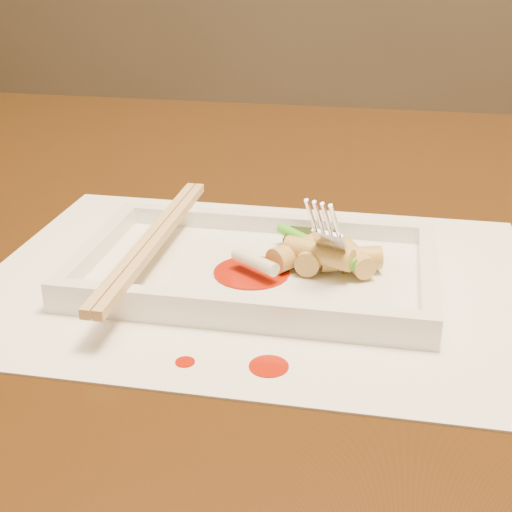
% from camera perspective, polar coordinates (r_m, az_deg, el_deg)
% --- Properties ---
extents(table, '(1.40, 0.90, 0.75)m').
position_cam_1_polar(table, '(0.71, -3.55, -4.02)').
color(table, black).
rests_on(table, ground).
extents(placemat, '(0.40, 0.30, 0.00)m').
position_cam_1_polar(placemat, '(0.53, -0.00, -1.84)').
color(placemat, white).
rests_on(placemat, table).
extents(sauce_splatter_a, '(0.02, 0.02, 0.00)m').
position_cam_1_polar(sauce_splatter_a, '(0.43, 1.03, -8.81)').
color(sauce_splatter_a, '#A61604').
rests_on(sauce_splatter_a, placemat).
extents(sauce_splatter_b, '(0.01, 0.01, 0.00)m').
position_cam_1_polar(sauce_splatter_b, '(0.43, -5.69, -8.43)').
color(sauce_splatter_b, '#A61604').
rests_on(sauce_splatter_b, placemat).
extents(plate_base, '(0.26, 0.16, 0.01)m').
position_cam_1_polar(plate_base, '(0.53, 0.00, -1.38)').
color(plate_base, white).
rests_on(plate_base, placemat).
extents(plate_rim_far, '(0.26, 0.01, 0.01)m').
position_cam_1_polar(plate_rim_far, '(0.59, 1.37, 2.67)').
color(plate_rim_far, white).
rests_on(plate_rim_far, plate_base).
extents(plate_rim_near, '(0.26, 0.01, 0.01)m').
position_cam_1_polar(plate_rim_near, '(0.46, -1.76, -4.12)').
color(plate_rim_near, white).
rests_on(plate_rim_near, plate_base).
extents(plate_rim_left, '(0.01, 0.14, 0.01)m').
position_cam_1_polar(plate_rim_left, '(0.56, -12.60, 0.73)').
color(plate_rim_left, white).
rests_on(plate_rim_left, plate_base).
extents(plate_rim_right, '(0.01, 0.14, 0.01)m').
position_cam_1_polar(plate_rim_right, '(0.52, 13.63, -1.39)').
color(plate_rim_right, white).
rests_on(plate_rim_right, plate_base).
extents(veg_piece, '(0.04, 0.03, 0.01)m').
position_cam_1_polar(veg_piece, '(0.55, 4.34, 1.17)').
color(veg_piece, black).
rests_on(veg_piece, plate_base).
extents(scallion_white, '(0.04, 0.03, 0.01)m').
position_cam_1_polar(scallion_white, '(0.51, -0.08, -0.46)').
color(scallion_white, '#EAEACC').
rests_on(scallion_white, plate_base).
extents(scallion_green, '(0.07, 0.06, 0.01)m').
position_cam_1_polar(scallion_green, '(0.53, 4.84, 0.81)').
color(scallion_green, green).
rests_on(scallion_green, plate_base).
extents(chopstick_a, '(0.01, 0.24, 0.01)m').
position_cam_1_polar(chopstick_a, '(0.54, -8.59, 1.41)').
color(chopstick_a, tan).
rests_on(chopstick_a, plate_rim_near).
extents(chopstick_b, '(0.01, 0.24, 0.01)m').
position_cam_1_polar(chopstick_b, '(0.54, -7.78, 1.35)').
color(chopstick_b, tan).
rests_on(chopstick_b, plate_rim_near).
extents(fork, '(0.09, 0.10, 0.14)m').
position_cam_1_polar(fork, '(0.51, 8.22, 6.78)').
color(fork, silver).
rests_on(fork, plate_base).
extents(sauce_blob_0, '(0.06, 0.06, 0.00)m').
position_cam_1_polar(sauce_blob_0, '(0.52, -0.36, -1.32)').
color(sauce_blob_0, '#A61604').
rests_on(sauce_blob_0, plate_base).
extents(rice_cake_0, '(0.05, 0.05, 0.02)m').
position_cam_1_polar(rice_cake_0, '(0.53, 3.45, 0.32)').
color(rice_cake_0, '#D3BA62').
rests_on(rice_cake_0, plate_base).
extents(rice_cake_1, '(0.05, 0.03, 0.02)m').
position_cam_1_polar(rice_cake_1, '(0.52, 7.58, -0.23)').
color(rice_cake_1, '#D3BA62').
rests_on(rice_cake_1, plate_base).
extents(rice_cake_2, '(0.05, 0.03, 0.02)m').
position_cam_1_polar(rice_cake_2, '(0.51, 5.04, 0.22)').
color(rice_cake_2, '#D3BA62').
rests_on(rice_cake_2, plate_base).
extents(rice_cake_3, '(0.02, 0.05, 0.02)m').
position_cam_1_polar(rice_cake_3, '(0.53, 4.72, 0.29)').
color(rice_cake_3, '#D3BA62').
rests_on(rice_cake_3, plate_base).
extents(rice_cake_4, '(0.04, 0.05, 0.02)m').
position_cam_1_polar(rice_cake_4, '(0.52, 7.77, -0.04)').
color(rice_cake_4, '#D3BA62').
rests_on(rice_cake_4, plate_base).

